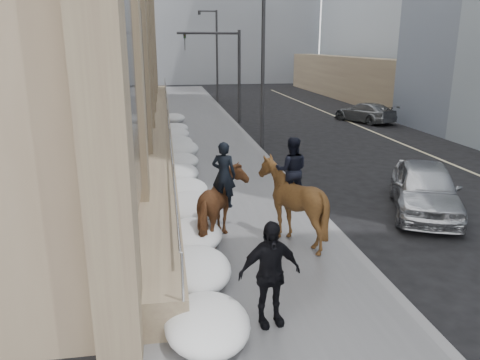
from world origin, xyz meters
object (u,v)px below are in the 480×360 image
at_px(mounted_horse_left, 222,203).
at_px(car_grey, 365,112).
at_px(pedestrian, 270,274).
at_px(car_silver, 425,188).
at_px(mounted_horse_right, 291,198).

distance_m(mounted_horse_left, car_grey, 22.23).
bearing_deg(pedestrian, car_silver, 33.03).
height_order(mounted_horse_left, car_silver, mounted_horse_left).
relative_size(car_silver, car_grey, 1.02).
bearing_deg(pedestrian, mounted_horse_left, 87.45).
xyz_separation_m(pedestrian, car_silver, (6.17, 5.38, -0.33)).
height_order(mounted_horse_left, pedestrian, mounted_horse_left).
distance_m(mounted_horse_right, car_grey, 21.61).
distance_m(mounted_horse_left, pedestrian, 3.98).
bearing_deg(mounted_horse_right, car_grey, -106.19).
bearing_deg(mounted_horse_left, car_silver, -145.74).
height_order(pedestrian, car_silver, pedestrian).
height_order(mounted_horse_right, car_grey, mounted_horse_right).
height_order(mounted_horse_left, car_grey, mounted_horse_left).
relative_size(mounted_horse_left, car_silver, 0.56).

